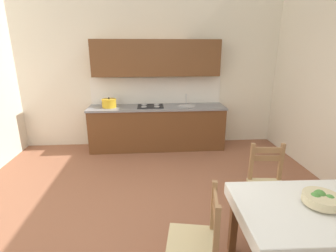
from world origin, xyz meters
name	(u,v)px	position (x,y,z in m)	size (l,w,h in m)	color
ground_plane	(156,226)	(0.00, 0.00, -0.05)	(5.98, 6.10, 0.10)	#935B42
wall_back	(150,50)	(0.00, 2.81, 2.01)	(5.98, 0.12, 4.02)	silver
kitchen_cabinetry	(157,108)	(0.11, 2.48, 0.86)	(2.77, 0.63, 2.20)	brown
dining_table	(321,220)	(1.39, -0.88, 0.62)	(1.46, 0.92, 0.75)	brown
dining_chair_kitchen_side	(268,185)	(1.36, 0.00, 0.44)	(0.46, 0.46, 0.93)	#D1BC89
dining_chair_tv_side	(197,242)	(0.33, -0.85, 0.44)	(0.49, 0.49, 0.93)	#D1BC89
fruit_bowl	(321,199)	(1.37, -0.85, 0.81)	(0.30, 0.30, 0.12)	beige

